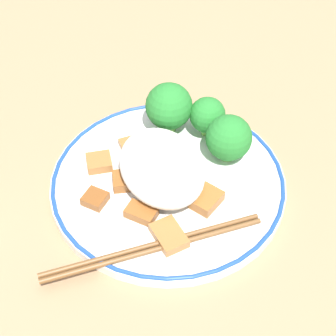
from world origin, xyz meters
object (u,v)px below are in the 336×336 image
object	(u,v)px
plate	(168,183)
chopsticks	(153,247)
broccoli_back_center	(207,115)
broccoli_back_right	(169,107)
broccoli_back_left	(229,138)

from	to	relation	value
plate	chopsticks	bearing A→B (deg)	-30.92
broccoli_back_center	plate	bearing A→B (deg)	-53.26
broccoli_back_right	chopsticks	bearing A→B (deg)	-27.04
plate	broccoli_back_left	bearing A→B (deg)	96.14
chopsticks	plate	bearing A→B (deg)	149.08
broccoli_back_center	broccoli_back_right	distance (m)	0.05
plate	broccoli_back_left	size ratio (longest dim) A/B	4.62
broccoli_back_left	broccoli_back_right	bearing A→B (deg)	-147.15
chopsticks	broccoli_back_center	bearing A→B (deg)	138.22
broccoli_back_left	broccoli_back_right	xyz separation A→B (m)	(-0.07, -0.05, 0.01)
chopsticks	broccoli_back_left	bearing A→B (deg)	125.37
broccoli_back_left	broccoli_back_center	size ratio (longest dim) A/B	1.12
broccoli_back_left	chopsticks	size ratio (longest dim) A/B	0.25
broccoli_back_left	chopsticks	distance (m)	0.16
plate	broccoli_back_center	world-z (taller)	broccoli_back_center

